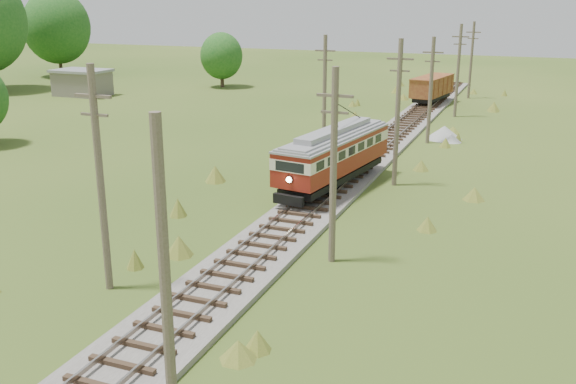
% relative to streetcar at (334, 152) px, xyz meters
% --- Properties ---
extents(railbed_main, '(3.60, 96.00, 0.57)m').
position_rel_streetcar_xyz_m(railbed_main, '(0.00, 5.43, -2.21)').
color(railbed_main, '#605B54').
rests_on(railbed_main, ground).
extents(streetcar, '(4.13, 11.11, 5.03)m').
position_rel_streetcar_xyz_m(streetcar, '(0.00, 0.00, 0.00)').
color(streetcar, black).
rests_on(streetcar, ground).
extents(gondola, '(3.70, 8.03, 2.57)m').
position_rel_streetcar_xyz_m(gondola, '(0.00, 34.74, -0.45)').
color(gondola, black).
rests_on(gondola, ground).
extents(gravel_pile, '(3.07, 3.25, 1.12)m').
position_rel_streetcar_xyz_m(gravel_pile, '(4.13, 17.31, -1.88)').
color(gravel_pile, gray).
rests_on(gravel_pile, ground).
extents(utility_pole_r_1, '(0.30, 0.30, 8.80)m').
position_rel_streetcar_xyz_m(utility_pole_r_1, '(3.10, -23.57, 2.00)').
color(utility_pole_r_1, brown).
rests_on(utility_pole_r_1, ground).
extents(utility_pole_r_2, '(1.60, 0.30, 8.60)m').
position_rel_streetcar_xyz_m(utility_pole_r_2, '(3.30, -10.57, 2.02)').
color(utility_pole_r_2, brown).
rests_on(utility_pole_r_2, ground).
extents(utility_pole_r_3, '(1.60, 0.30, 9.00)m').
position_rel_streetcar_xyz_m(utility_pole_r_3, '(3.20, 2.43, 2.23)').
color(utility_pole_r_3, brown).
rests_on(utility_pole_r_3, ground).
extents(utility_pole_r_4, '(1.60, 0.30, 8.40)m').
position_rel_streetcar_xyz_m(utility_pole_r_4, '(3.00, 15.43, 1.92)').
color(utility_pole_r_4, brown).
rests_on(utility_pole_r_4, ground).
extents(utility_pole_r_5, '(1.60, 0.30, 8.90)m').
position_rel_streetcar_xyz_m(utility_pole_r_5, '(3.40, 28.43, 2.18)').
color(utility_pole_r_5, brown).
rests_on(utility_pole_r_5, ground).
extents(utility_pole_r_6, '(1.60, 0.30, 8.70)m').
position_rel_streetcar_xyz_m(utility_pole_r_6, '(3.20, 41.43, 2.07)').
color(utility_pole_r_6, brown).
rests_on(utility_pole_r_6, ground).
extents(utility_pole_l_a, '(1.60, 0.30, 9.00)m').
position_rel_streetcar_xyz_m(utility_pole_l_a, '(-4.20, -16.57, 2.23)').
color(utility_pole_l_a, brown).
rests_on(utility_pole_l_a, ground).
extents(utility_pole_l_b, '(1.60, 0.30, 8.60)m').
position_rel_streetcar_xyz_m(utility_pole_l_b, '(-4.50, 11.43, 2.02)').
color(utility_pole_l_b, brown).
rests_on(utility_pole_l_b, ground).
extents(tree_left_5, '(9.66, 9.66, 12.44)m').
position_rel_streetcar_xyz_m(tree_left_5, '(-56.00, 41.43, 4.72)').
color(tree_left_5, '#38281C').
rests_on(tree_left_5, ground).
extents(tree_mid_a, '(5.46, 5.46, 7.03)m').
position_rel_streetcar_xyz_m(tree_mid_a, '(-28.00, 39.43, 1.62)').
color(tree_mid_a, '#38281C').
rests_on(tree_mid_a, ground).
extents(shed, '(6.40, 4.40, 3.10)m').
position_rel_streetcar_xyz_m(shed, '(-40.00, 26.43, -0.83)').
color(shed, slate).
rests_on(shed, ground).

